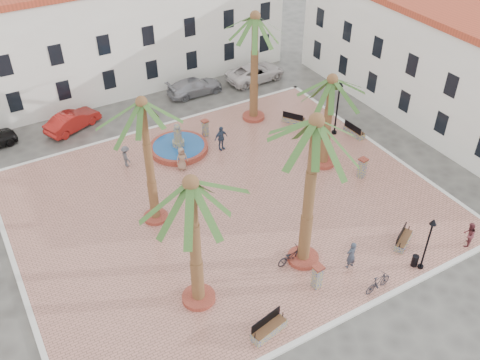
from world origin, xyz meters
The scene contains 35 objects.
ground centered at (0.00, 0.00, 0.00)m, with size 120.00×120.00×0.00m, color #56544F.
plaza centered at (0.00, 0.00, 0.07)m, with size 26.00×22.00×0.15m, color tan.
kerb_n centered at (0.00, 11.00, 0.08)m, with size 26.30×0.30×0.16m, color silver.
kerb_s centered at (0.00, -11.00, 0.08)m, with size 26.30×0.30×0.16m, color silver.
kerb_e centered at (13.00, 0.00, 0.08)m, with size 0.30×22.30×0.16m, color silver.
kerb_w centered at (-13.00, 0.00, 0.08)m, with size 0.30×22.30×0.16m, color silver.
building_north centered at (0.00, 19.99, 4.77)m, with size 30.40×7.40×9.50m.
building_east centered at (19.99, 2.00, 4.52)m, with size 7.40×26.40×9.00m.
fountain centered at (-0.10, 7.07, 0.45)m, with size 4.28×4.28×2.21m.
palm_nw centered at (-4.53, 0.87, 7.45)m, with size 4.90×4.90×8.50m.
palm_sw centered at (-5.09, -6.23, 6.91)m, with size 5.70×5.70×8.08m.
palm_s centered at (1.31, -6.61, 8.29)m, with size 5.78×5.78×9.53m.
palm_e centered at (8.03, 0.42, 5.84)m, with size 5.51×5.51×6.93m.
palm_ne centered at (7.03, 8.29, 7.54)m, with size 5.70×5.70×8.73m.
bench_s centered at (-3.07, -9.87, 0.45)m, with size 2.08×1.00×1.05m.
bench_se centered at (7.15, -8.47, 0.42)m, with size 1.86×1.35×0.96m.
bench_e centered at (12.38, 2.29, 0.43)m, with size 0.66×1.88×0.98m.
bench_ne centered at (9.39, 6.08, 0.42)m, with size 1.46×1.78×0.94m.
lamppost_s centered at (6.65, -10.39, 2.58)m, with size 0.39×0.39×3.58m.
lamppost_e centered at (11.21, 3.20, 3.18)m, with size 0.49×0.49×4.47m.
bollard_se centered at (0.78, -8.60, 0.93)m, with size 0.57×0.57×1.50m.
bollard_n centered at (2.48, 7.84, 0.85)m, with size 0.55×0.55×1.34m.
bollard_e centered at (9.33, -2.14, 0.92)m, with size 0.61×0.61×1.48m.
litter_bin centered at (6.44, -10.10, 0.51)m, with size 0.37×0.37×0.72m, color black.
cyclist_a centered at (3.25, -8.35, 1.05)m, with size 0.66×0.43×1.80m, color #323A49.
bicycle_a centered at (0.60, -6.41, 0.63)m, with size 0.63×1.81×0.95m, color black.
cyclist_b centered at (10.26, -10.40, 0.97)m, with size 0.79×0.62×1.63m, color maroon.
bicycle_b centered at (3.45, -10.40, 0.68)m, with size 0.50×1.78×1.07m, color black.
pedestrian_fountain_a centered at (-0.89, 4.76, 1.03)m, with size 0.86×0.56×1.75m, color #99755D.
pedestrian_fountain_b centered at (2.66, 5.64, 1.10)m, with size 1.11×0.46×1.90m, color #304057.
pedestrian_north centered at (-4.09, 7.08, 0.95)m, with size 1.04×0.60×1.60m, color #4D4D52.
pedestrian_east centered at (8.29, 1.12, 1.05)m, with size 1.66×0.53×1.79m, color #645C4D.
car_red centered at (-5.89, 14.09, 0.74)m, with size 1.57×4.49×1.48m, color #A51A16.
car_silver centered at (4.89, 14.53, 0.71)m, with size 1.98×4.87×1.41m, color #9D9EA5.
car_white centered at (10.77, 14.15, 0.76)m, with size 2.53×5.48×1.52m, color silver.
Camera 1 is at (-12.51, -23.41, 22.08)m, focal length 40.00 mm.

